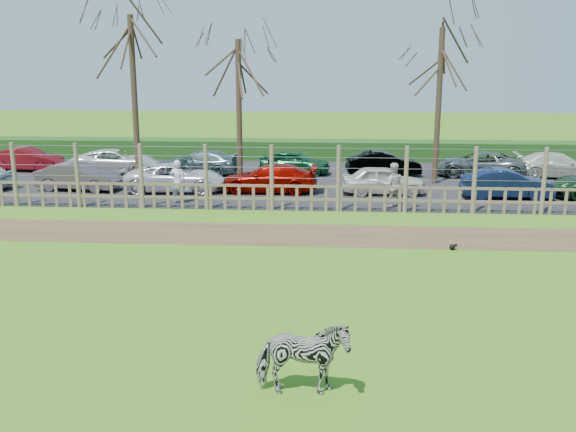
# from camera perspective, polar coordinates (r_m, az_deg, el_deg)

# --- Properties ---
(ground) EXTENTS (120.00, 120.00, 0.00)m
(ground) POSITION_cam_1_polar(r_m,az_deg,el_deg) (16.74, -4.04, -5.59)
(ground) COLOR #67A231
(ground) RESTS_ON ground
(dirt_strip) EXTENTS (34.00, 2.80, 0.01)m
(dirt_strip) POSITION_cam_1_polar(r_m,az_deg,el_deg) (21.01, -2.34, -1.60)
(dirt_strip) COLOR brown
(dirt_strip) RESTS_ON ground
(asphalt) EXTENTS (44.00, 13.00, 0.04)m
(asphalt) POSITION_cam_1_polar(r_m,az_deg,el_deg) (30.73, -0.29, 3.23)
(asphalt) COLOR #232326
(asphalt) RESTS_ON ground
(hedge) EXTENTS (46.00, 2.00, 1.10)m
(hedge) POSITION_cam_1_polar(r_m,az_deg,el_deg) (37.56, 0.51, 5.91)
(hedge) COLOR #1E4716
(hedge) RESTS_ON ground
(fence) EXTENTS (30.16, 0.16, 2.50)m
(fence) POSITION_cam_1_polar(r_m,az_deg,el_deg) (24.22, -1.45, 2.36)
(fence) COLOR brown
(fence) RESTS_ON ground
(tree_left) EXTENTS (4.80, 4.80, 7.88)m
(tree_left) POSITION_cam_1_polar(r_m,az_deg,el_deg) (29.50, -13.67, 13.37)
(tree_left) COLOR #3D2B1E
(tree_left) RESTS_ON ground
(tree_mid) EXTENTS (4.80, 4.80, 6.83)m
(tree_mid) POSITION_cam_1_polar(r_m,az_deg,el_deg) (29.49, -4.42, 12.24)
(tree_mid) COLOR #3D2B1E
(tree_mid) RESTS_ON ground
(tree_right) EXTENTS (4.80, 4.80, 7.35)m
(tree_right) POSITION_cam_1_polar(r_m,az_deg,el_deg) (30.04, 13.39, 12.66)
(tree_right) COLOR #3D2B1E
(tree_right) RESTS_ON ground
(zebra) EXTENTS (1.61, 0.81, 1.33)m
(zebra) POSITION_cam_1_polar(r_m,az_deg,el_deg) (10.91, 1.28, -12.53)
(zebra) COLOR gray
(zebra) RESTS_ON ground
(visitor_a) EXTENTS (0.68, 0.49, 1.72)m
(visitor_a) POSITION_cam_1_polar(r_m,az_deg,el_deg) (25.70, -9.77, 3.03)
(visitor_a) COLOR silver
(visitor_a) RESTS_ON asphalt
(visitor_b) EXTENTS (0.92, 0.76, 1.72)m
(visitor_b) POSITION_cam_1_polar(r_m,az_deg,el_deg) (24.93, 9.28, 2.73)
(visitor_b) COLOR beige
(visitor_b) RESTS_ON asphalt
(crow) EXTENTS (0.24, 0.18, 0.19)m
(crow) POSITION_cam_1_polar(r_m,az_deg,el_deg) (19.83, 14.43, -2.67)
(crow) COLOR black
(crow) RESTS_ON ground
(car_1) EXTENTS (3.76, 1.65, 1.20)m
(car_1) POSITION_cam_1_polar(r_m,az_deg,el_deg) (29.48, -18.13, 3.35)
(car_1) COLOR #60525B
(car_1) RESTS_ON asphalt
(car_2) EXTENTS (4.44, 2.28, 1.20)m
(car_2) POSITION_cam_1_polar(r_m,az_deg,el_deg) (28.17, -9.93, 3.38)
(car_2) COLOR white
(car_2) RESTS_ON asphalt
(car_3) EXTENTS (4.17, 1.76, 1.20)m
(car_3) POSITION_cam_1_polar(r_m,az_deg,el_deg) (27.59, -1.66, 3.37)
(car_3) COLOR #920600
(car_3) RESTS_ON asphalt
(car_4) EXTENTS (3.57, 1.55, 1.20)m
(car_4) POSITION_cam_1_polar(r_m,az_deg,el_deg) (27.45, 8.48, 3.18)
(car_4) COLOR silver
(car_4) RESTS_ON asphalt
(car_5) EXTENTS (3.66, 1.31, 1.20)m
(car_5) POSITION_cam_1_polar(r_m,az_deg,el_deg) (27.79, 18.86, 2.73)
(car_5) COLOR #101E44
(car_5) RESTS_ON asphalt
(car_7) EXTENTS (3.71, 1.47, 1.20)m
(car_7) POSITION_cam_1_polar(r_m,az_deg,el_deg) (35.78, -22.17, 4.69)
(car_7) COLOR maroon
(car_7) RESTS_ON asphalt
(car_8) EXTENTS (4.49, 2.41, 1.20)m
(car_8) POSITION_cam_1_polar(r_m,az_deg,el_deg) (33.62, -15.06, 4.72)
(car_8) COLOR silver
(car_8) RESTS_ON asphalt
(car_9) EXTENTS (4.30, 2.14, 1.20)m
(car_9) POSITION_cam_1_polar(r_m,az_deg,el_deg) (32.32, -7.89, 4.72)
(car_9) COLOR slate
(car_9) RESTS_ON asphalt
(car_10) EXTENTS (3.66, 1.81, 1.20)m
(car_10) POSITION_cam_1_polar(r_m,az_deg,el_deg) (32.20, 0.61, 4.82)
(car_10) COLOR #0F5127
(car_10) RESTS_ON asphalt
(car_11) EXTENTS (3.75, 1.64, 1.20)m
(car_11) POSITION_cam_1_polar(r_m,az_deg,el_deg) (32.01, 8.46, 4.62)
(car_11) COLOR black
(car_11) RESTS_ON asphalt
(car_12) EXTENTS (4.55, 2.55, 1.20)m
(car_12) POSITION_cam_1_polar(r_m,az_deg,el_deg) (32.85, 16.59, 4.43)
(car_12) COLOR #57605F
(car_12) RESTS_ON asphalt
(car_13) EXTENTS (4.24, 1.97, 1.20)m
(car_13) POSITION_cam_1_polar(r_m,az_deg,el_deg) (33.83, 22.85, 4.18)
(car_13) COLOR white
(car_13) RESTS_ON asphalt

